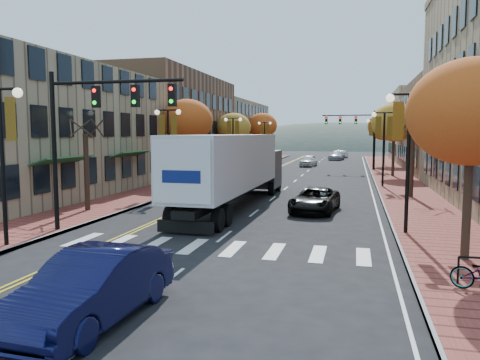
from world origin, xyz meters
The scene contains 31 objects.
ground centered at (0.00, 0.00, 0.00)m, with size 200.00×200.00×0.00m, color black.
sidewalk_left centered at (-9.00, 32.50, 0.07)m, with size 4.00×85.00×0.15m, color brown.
sidewalk_right centered at (9.00, 32.50, 0.07)m, with size 4.00×85.00×0.15m, color brown.
building_left_near centered at (-17.00, 13.00, 4.50)m, with size 12.00×22.00×9.00m, color #9E8966.
building_left_mid centered at (-17.00, 36.00, 5.50)m, with size 12.00×24.00×11.00m, color brown.
building_left_far centered at (-17.00, 61.00, 4.75)m, with size 12.00×26.00×9.50m, color #9E8966.
building_right_mid centered at (18.50, 42.00, 5.00)m, with size 15.00×24.00×10.00m, color brown.
building_right_far centered at (18.50, 64.00, 5.50)m, with size 15.00×20.00×11.00m, color #9E8966.
tree_left_a centered at (-9.00, 8.00, 2.25)m, with size 0.28×0.28×4.20m.
tree_left_b centered at (-9.00, 24.00, 5.45)m, with size 4.48×4.48×7.21m.
tree_left_c centered at (-9.00, 40.00, 5.05)m, with size 4.16×4.16×6.69m.
tree_left_d centered at (-9.00, 58.00, 5.60)m, with size 4.61×4.61×7.42m.
tree_right_a centered at (9.00, 2.00, 5.05)m, with size 4.16×4.16×6.69m.
tree_right_b centered at (9.00, 18.00, 2.25)m, with size 0.28×0.28×4.20m.
tree_right_c centered at (9.00, 34.00, 5.45)m, with size 4.48×4.48×7.21m.
tree_right_d centered at (9.00, 50.00, 5.29)m, with size 4.35×4.35×7.00m.
lamp_left_a centered at (-7.50, 0.00, 4.29)m, with size 1.96×0.36×6.05m.
lamp_left_b centered at (-7.50, 16.00, 4.29)m, with size 1.96×0.36×6.05m.
lamp_left_c centered at (-7.50, 34.00, 4.29)m, with size 1.96×0.36×6.05m.
lamp_left_d centered at (-7.50, 52.00, 4.29)m, with size 1.96×0.36×6.05m.
lamp_right_a centered at (7.50, 6.00, 4.29)m, with size 1.96×0.36×6.05m.
lamp_right_b centered at (7.50, 24.00, 4.29)m, with size 1.96×0.36×6.05m.
lamp_right_c centered at (7.50, 42.00, 4.29)m, with size 1.96×0.36×6.05m.
traffic_mast_near centered at (-5.48, 3.00, 4.92)m, with size 6.10×0.35×7.00m.
traffic_mast_far centered at (5.48, 42.00, 4.92)m, with size 6.10×0.34×7.00m.
semi_truck centered at (-1.57, 11.78, 2.51)m, with size 2.97×17.20×4.29m.
navy_sedan centered at (-0.50, -5.42, 0.83)m, with size 1.76×5.05×1.66m, color #0D0F36.
black_suv centered at (3.20, 11.23, 0.68)m, with size 2.26×4.90×1.36m, color black.
car_far_white centered at (-0.68, 47.49, 0.77)m, with size 1.81×4.50×1.53m, color silver.
car_far_silver centered at (2.35, 63.52, 0.76)m, with size 2.12×5.21×1.51m, color #A8A9B0.
car_far_oncoming centered at (3.18, 71.75, 0.65)m, with size 1.37×3.93×1.30m, color #B8B7C0.
Camera 1 is at (5.33, -14.82, 4.37)m, focal length 35.00 mm.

